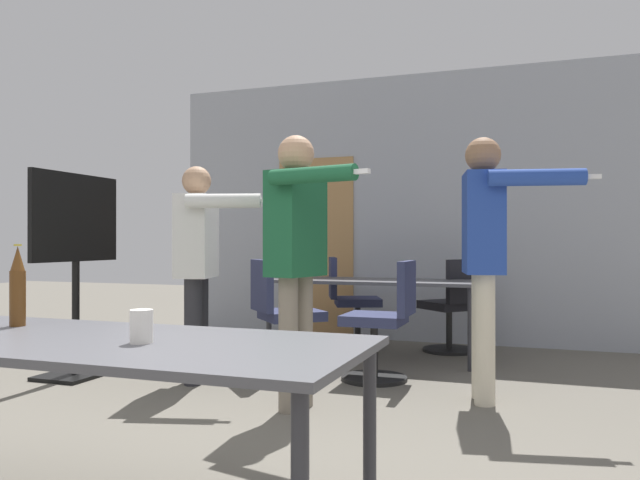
# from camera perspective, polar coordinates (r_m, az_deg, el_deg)

# --- Properties ---
(back_wall) EXTENTS (5.52, 0.12, 2.92)m
(back_wall) POSITION_cam_1_polar(r_m,az_deg,el_deg) (6.93, 8.12, 2.83)
(back_wall) COLOR #A3A8B2
(back_wall) RESTS_ON ground_plane
(conference_table_near) EXTENTS (2.16, 0.83, 0.73)m
(conference_table_near) POSITION_cam_1_polar(r_m,az_deg,el_deg) (2.52, -21.06, -9.58)
(conference_table_near) COLOR #4C4C51
(conference_table_near) RESTS_ON ground_plane
(conference_table_far) EXTENTS (1.97, 0.70, 0.73)m
(conference_table_far) POSITION_cam_1_polar(r_m,az_deg,el_deg) (5.85, 4.81, -4.30)
(conference_table_far) COLOR #4C4C51
(conference_table_far) RESTS_ON ground_plane
(tv_screen) EXTENTS (0.44, 0.97, 1.64)m
(tv_screen) POSITION_cam_1_polar(r_m,az_deg,el_deg) (5.42, -21.45, -1.14)
(tv_screen) COLOR black
(tv_screen) RESTS_ON ground_plane
(person_far_watching) EXTENTS (0.76, 0.72, 1.78)m
(person_far_watching) POSITION_cam_1_polar(r_m,az_deg,el_deg) (4.05, -2.04, -0.15)
(person_far_watching) COLOR slate
(person_far_watching) RESTS_ON ground_plane
(person_right_polo) EXTENTS (0.89, 0.65, 1.80)m
(person_right_polo) POSITION_cam_1_polar(r_m,az_deg,el_deg) (4.39, 14.88, -0.14)
(person_right_polo) COLOR beige
(person_right_polo) RESTS_ON ground_plane
(person_near_casual) EXTENTS (0.87, 0.63, 1.67)m
(person_near_casual) POSITION_cam_1_polar(r_m,az_deg,el_deg) (4.92, -11.06, -1.12)
(person_near_casual) COLOR #28282D
(person_near_casual) RESTS_ON ground_plane
(office_chair_near_pushed) EXTENTS (0.55, 0.52, 0.94)m
(office_chair_near_pushed) POSITION_cam_1_polar(r_m,az_deg,el_deg) (4.94, 5.84, -7.67)
(office_chair_near_pushed) COLOR black
(office_chair_near_pushed) RESTS_ON ground_plane
(office_chair_side_rolled) EXTENTS (0.65, 0.61, 0.92)m
(office_chair_side_rolled) POSITION_cam_1_polar(r_m,az_deg,el_deg) (6.53, 2.80, -5.92)
(office_chair_side_rolled) COLOR black
(office_chair_side_rolled) RESTS_ON ground_plane
(office_chair_far_right) EXTENTS (0.69, 0.68, 0.92)m
(office_chair_far_right) POSITION_cam_1_polar(r_m,az_deg,el_deg) (6.28, 12.15, -6.19)
(office_chair_far_right) COLOR black
(office_chair_far_right) RESTS_ON ground_plane
(office_chair_far_left) EXTENTS (0.69, 0.68, 0.94)m
(office_chair_far_left) POSITION_cam_1_polar(r_m,az_deg,el_deg) (5.18, -3.40, -7.30)
(office_chair_far_left) COLOR black
(office_chair_far_left) RESTS_ON ground_plane
(beer_bottle) EXTENTS (0.06, 0.06, 0.35)m
(beer_bottle) POSITION_cam_1_polar(r_m,az_deg,el_deg) (2.93, -25.92, -3.93)
(beer_bottle) COLOR #563314
(beer_bottle) RESTS_ON conference_table_near
(drink_cup) EXTENTS (0.08, 0.08, 0.12)m
(drink_cup) POSITION_cam_1_polar(r_m,az_deg,el_deg) (2.29, -16.01, -7.59)
(drink_cup) COLOR silver
(drink_cup) RESTS_ON conference_table_near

